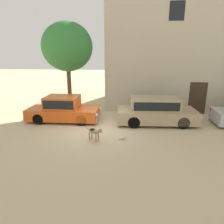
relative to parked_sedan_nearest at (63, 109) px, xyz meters
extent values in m
plane|color=#CCB78E|center=(2.13, -1.18, -0.73)|extent=(80.00, 80.00, 0.00)
cube|color=#D15619|center=(0.01, 0.00, -0.26)|extent=(4.15, 1.90, 0.64)
cube|color=#D15619|center=(-0.03, 0.00, 0.41)|extent=(1.93, 1.59, 0.69)
cube|color=black|center=(-0.03, 0.00, 0.42)|extent=(1.78, 1.61, 0.48)
cube|color=#999BA0|center=(2.05, 0.05, -0.47)|extent=(0.16, 1.76, 0.20)
cube|color=#999BA0|center=(-2.02, -0.05, -0.47)|extent=(0.16, 1.76, 0.20)
sphere|color=silver|center=(2.06, 0.77, -0.11)|extent=(0.20, 0.20, 0.20)
sphere|color=silver|center=(2.09, -0.67, -0.11)|extent=(0.20, 0.20, 0.20)
cube|color=red|center=(-2.04, 0.73, -0.10)|extent=(0.04, 0.18, 0.18)
cube|color=red|center=(-2.00, -0.83, -0.10)|extent=(0.04, 0.18, 0.18)
cylinder|color=black|center=(1.22, 0.83, -0.42)|extent=(0.62, 0.22, 0.61)
cylinder|color=black|center=(1.26, -0.77, -0.42)|extent=(0.62, 0.22, 0.61)
cylinder|color=black|center=(-1.24, 0.77, -0.42)|extent=(0.62, 0.22, 0.61)
cylinder|color=black|center=(-1.20, -0.83, -0.42)|extent=(0.62, 0.22, 0.61)
cube|color=tan|center=(5.44, 0.04, -0.23)|extent=(4.49, 2.12, 0.70)
cube|color=tan|center=(5.31, 0.03, 0.45)|extent=(2.72, 1.75, 0.67)
cube|color=black|center=(5.31, 0.03, 0.46)|extent=(2.51, 1.76, 0.47)
cube|color=#999BA0|center=(7.60, 0.18, -0.47)|extent=(0.24, 1.81, 0.20)
cube|color=#999BA0|center=(3.27, -0.10, -0.47)|extent=(0.24, 1.81, 0.20)
sphere|color=silver|center=(7.58, 0.92, -0.07)|extent=(0.20, 0.20, 0.20)
sphere|color=silver|center=(7.68, -0.55, -0.07)|extent=(0.20, 0.20, 0.20)
cube|color=red|center=(3.22, 0.70, -0.05)|extent=(0.05, 0.18, 0.18)
cube|color=red|center=(3.33, -0.90, -0.05)|extent=(0.05, 0.18, 0.18)
cylinder|color=black|center=(6.69, 0.95, -0.40)|extent=(0.67, 0.24, 0.65)
cylinder|color=black|center=(6.80, -0.69, -0.40)|extent=(0.67, 0.24, 0.65)
cylinder|color=black|center=(4.07, 0.78, -0.40)|extent=(0.67, 0.24, 0.65)
cylinder|color=black|center=(4.18, -0.86, -0.40)|extent=(0.67, 0.24, 0.65)
cube|color=#999BA0|center=(8.70, 0.22, -0.47)|extent=(0.16, 1.74, 0.20)
cube|color=red|center=(8.72, 0.99, -0.07)|extent=(0.04, 0.18, 0.18)
cube|color=red|center=(8.68, -0.54, -0.07)|extent=(0.04, 0.18, 0.18)
cube|color=#38281E|center=(8.29, 2.35, 0.32)|extent=(1.10, 0.02, 2.10)
cube|color=black|center=(6.54, 2.35, 5.60)|extent=(0.90, 0.02, 1.10)
cylinder|color=#997F60|center=(2.57, -2.73, -0.54)|extent=(0.06, 0.06, 0.37)
cylinder|color=#997F60|center=(2.49, -2.88, -0.54)|extent=(0.06, 0.06, 0.37)
cylinder|color=#997F60|center=(2.23, -2.53, -0.54)|extent=(0.06, 0.06, 0.37)
cylinder|color=#997F60|center=(2.14, -2.68, -0.54)|extent=(0.06, 0.06, 0.37)
ellipsoid|color=#997F60|center=(2.36, -2.70, -0.28)|extent=(0.64, 0.51, 0.23)
ellipsoid|color=black|center=(2.32, -2.68, -0.22)|extent=(0.40, 0.36, 0.12)
sphere|color=#997F60|center=(2.68, -2.89, -0.17)|extent=(0.20, 0.20, 0.20)
cone|color=#997F60|center=(2.77, -2.94, -0.19)|extent=(0.15, 0.15, 0.11)
cone|color=#997F60|center=(2.71, -2.84, -0.08)|extent=(0.10, 0.10, 0.09)
cone|color=#997F60|center=(2.65, -2.94, -0.08)|extent=(0.10, 0.10, 0.09)
cylinder|color=#997F60|center=(2.03, -2.51, -0.24)|extent=(0.21, 0.15, 0.12)
ellipsoid|color=beige|center=(3.64, -2.49, -0.65)|extent=(0.38, 0.29, 0.16)
sphere|color=beige|center=(3.83, -2.40, -0.62)|extent=(0.12, 0.12, 0.12)
cone|color=beige|center=(3.82, -2.37, -0.58)|extent=(0.05, 0.05, 0.05)
cone|color=beige|center=(3.84, -2.43, -0.58)|extent=(0.05, 0.05, 0.05)
cylinder|color=beige|center=(3.38, -2.60, -0.70)|extent=(0.20, 0.16, 0.04)
cylinder|color=brown|center=(-0.34, 2.43, 0.80)|extent=(0.28, 0.28, 3.04)
ellipsoid|color=#337A38|center=(-0.34, 2.43, 3.58)|extent=(3.37, 3.03, 3.20)
camera|label=1|loc=(4.14, -11.34, 3.16)|focal=32.89mm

